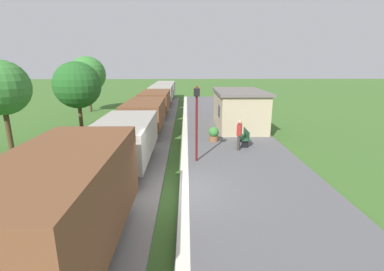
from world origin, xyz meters
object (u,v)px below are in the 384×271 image
at_px(bench_near_hut, 244,137).
at_px(bench_down_platform, 223,110).
at_px(person_waiting, 239,134).
at_px(potted_planter, 214,134).
at_px(lamp_post_near, 197,110).
at_px(freight_train, 150,109).
at_px(tree_field_left, 88,74).
at_px(tree_trackside_mid, 1,88).
at_px(tree_trackside_far, 77,85).
at_px(station_hut, 239,109).

relative_size(bench_near_hut, bench_down_platform, 1.00).
height_order(bench_down_platform, person_waiting, person_waiting).
height_order(potted_planter, lamp_post_near, lamp_post_near).
bearing_deg(potted_planter, bench_near_hut, -23.97).
xyz_separation_m(freight_train, tree_field_left, (-7.15, 7.16, 2.37)).
bearing_deg(tree_trackside_mid, bench_down_platform, 35.90).
bearing_deg(lamp_post_near, tree_trackside_mid, 166.07).
xyz_separation_m(freight_train, tree_trackside_far, (-5.13, -0.99, 1.91)).
xyz_separation_m(bench_down_platform, tree_trackside_mid, (-13.63, -9.87, 2.89)).
bearing_deg(tree_trackside_mid, bench_near_hut, 0.25).
distance_m(lamp_post_near, tree_field_left, 19.13).
bearing_deg(tree_field_left, bench_down_platform, -14.22).
bearing_deg(tree_trackside_far, person_waiting, -28.97).
xyz_separation_m(station_hut, bench_down_platform, (-0.48, 5.35, -0.93)).
bearing_deg(bench_near_hut, freight_train, 136.19).
height_order(freight_train, tree_trackside_far, tree_trackside_far).
height_order(person_waiting, tree_field_left, tree_field_left).
bearing_deg(person_waiting, tree_trackside_far, -10.27).
xyz_separation_m(station_hut, tree_field_left, (-13.95, 8.77, 2.17)).
xyz_separation_m(person_waiting, potted_planter, (-1.23, 1.75, -0.46)).
bearing_deg(bench_down_platform, lamp_post_near, -103.18).
xyz_separation_m(station_hut, person_waiting, (-0.99, -5.43, -0.47)).
xyz_separation_m(tree_trackside_mid, tree_trackside_far, (2.18, 5.14, -0.25)).
bearing_deg(tree_trackside_mid, tree_field_left, 89.32).
xyz_separation_m(freight_train, potted_planter, (4.58, -5.29, -0.73)).
bearing_deg(station_hut, tree_trackside_mid, -162.26).
relative_size(station_hut, lamp_post_near, 1.57).
distance_m(station_hut, tree_trackside_far, 12.06).
height_order(bench_near_hut, tree_trackside_mid, tree_trackside_mid).
xyz_separation_m(person_waiting, tree_trackside_mid, (-13.11, 0.92, 2.43)).
height_order(station_hut, bench_near_hut, station_hut).
bearing_deg(person_waiting, bench_down_platform, -74.02).
distance_m(freight_train, station_hut, 6.99).
relative_size(bench_down_platform, tree_trackside_far, 0.29).
relative_size(station_hut, tree_trackside_far, 1.14).
bearing_deg(bench_near_hut, potted_planter, 156.03).
distance_m(bench_down_platform, potted_planter, 9.20).
distance_m(potted_planter, lamp_post_near, 4.23).
bearing_deg(freight_train, potted_planter, -49.11).
relative_size(freight_train, tree_trackside_far, 7.71).
bearing_deg(potted_planter, lamp_post_near, -108.87).
relative_size(station_hut, potted_planter, 6.33).
bearing_deg(tree_trackside_mid, station_hut, 17.74).
bearing_deg(lamp_post_near, tree_field_left, 123.48).
bearing_deg(freight_train, bench_near_hut, -43.81).
bearing_deg(lamp_post_near, tree_trackside_far, 137.54).
xyz_separation_m(bench_down_platform, lamp_post_near, (-2.93, -12.52, 2.08)).
bearing_deg(bench_down_platform, person_waiting, -92.72).
height_order(station_hut, potted_planter, station_hut).
height_order(potted_planter, tree_trackside_far, tree_trackside_far).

